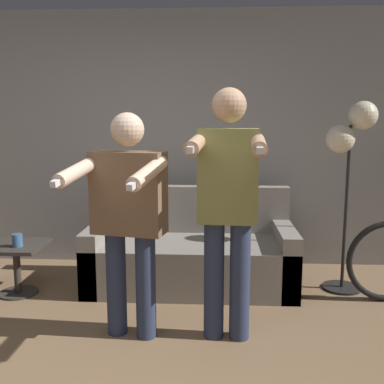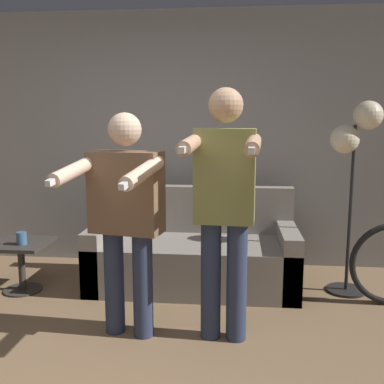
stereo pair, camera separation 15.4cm
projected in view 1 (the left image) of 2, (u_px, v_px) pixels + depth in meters
wall_back at (153, 140)px, 4.66m from camera, size 10.00×0.05×2.60m
couch at (191, 255)px, 4.14m from camera, size 1.85×0.85×0.88m
person_left at (128, 210)px, 3.04m from camera, size 0.65×0.75×1.56m
person_right at (228, 199)px, 2.99m from camera, size 0.50×0.70×1.72m
cat at (232, 178)px, 4.32m from camera, size 0.42×0.13×0.18m
floor_lamp at (351, 143)px, 3.85m from camera, size 0.42×0.34×1.67m
side_table at (16, 258)px, 3.90m from camera, size 0.48×0.48×0.45m
cup at (17, 240)px, 3.80m from camera, size 0.09×0.09×0.11m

